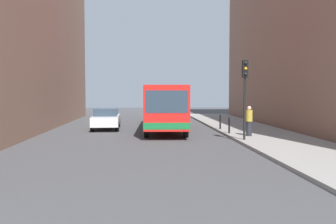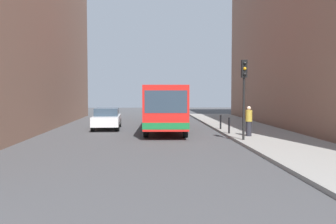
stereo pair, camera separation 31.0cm
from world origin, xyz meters
name	(u,v)px [view 2 (the right image)]	position (x,y,z in m)	size (l,w,h in m)	color
ground_plane	(172,137)	(0.00, 0.00, 0.00)	(80.00, 80.00, 0.00)	#424244
sidewalk	(264,135)	(5.40, 0.00, 0.07)	(4.40, 40.00, 0.15)	gray
building_right	(335,4)	(11.50, 4.00, 8.66)	(7.00, 32.00, 17.31)	#936B56
bus	(165,105)	(-0.19, 4.00, 1.73)	(2.97, 11.11, 3.00)	red
car_beside_bus	(107,118)	(-4.26, 4.95, 0.78)	(1.99, 4.46, 1.48)	silver
car_behind_bus	(162,111)	(-0.06, 13.63, 0.78)	(2.13, 4.52, 1.48)	navy
traffic_light	(244,84)	(3.55, -2.44, 3.01)	(0.28, 0.33, 4.10)	black
bollard_near	(229,125)	(3.45, 0.51, 0.62)	(0.11, 0.11, 0.95)	black
bollard_mid	(221,122)	(3.45, 3.07, 0.62)	(0.11, 0.11, 0.95)	black
pedestrian_near_signal	(249,121)	(4.26, -0.82, 0.98)	(0.38, 0.38, 1.68)	#26262D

